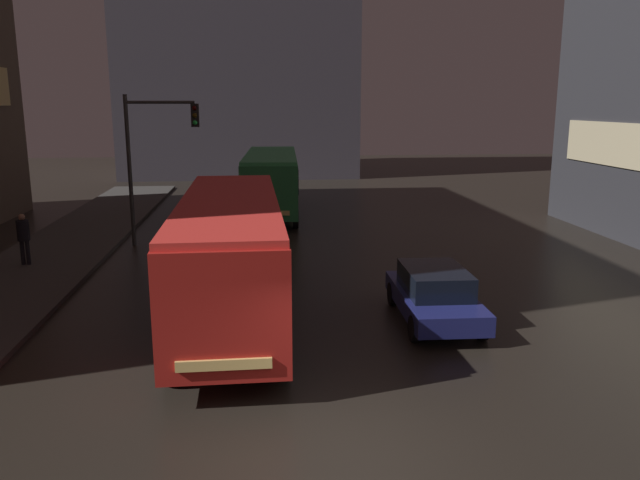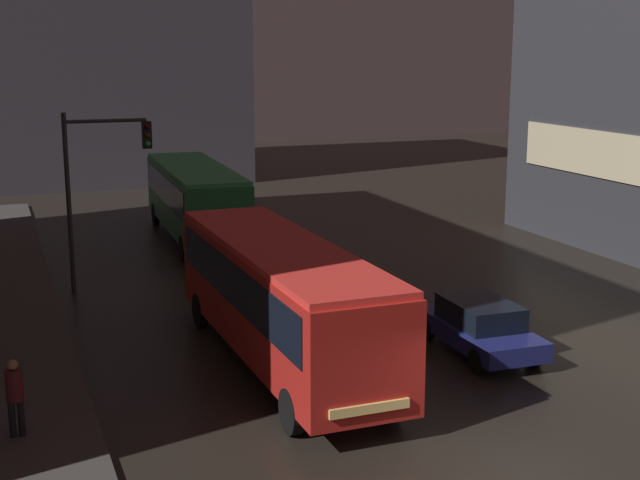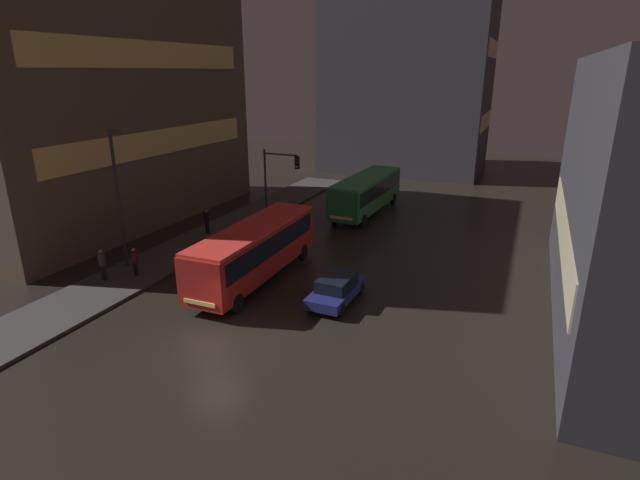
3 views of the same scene
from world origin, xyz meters
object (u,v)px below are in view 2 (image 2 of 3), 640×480
(bus_far, at_px, (195,194))
(traffic_light_main, at_px, (98,172))
(bus_near, at_px, (281,291))
(pedestrian_near, at_px, (15,392))
(car_taxi, at_px, (480,326))

(bus_far, distance_m, traffic_light_main, 8.51)
(bus_near, relative_size, pedestrian_near, 6.52)
(car_taxi, height_order, traffic_light_main, traffic_light_main)
(pedestrian_near, xyz_separation_m, traffic_light_main, (3.22, 11.52, 2.88))
(bus_far, distance_m, car_taxi, 17.22)
(bus_near, height_order, car_taxi, bus_near)
(bus_far, bearing_deg, bus_near, 87.36)
(pedestrian_near, bearing_deg, bus_near, 155.63)
(bus_near, xyz_separation_m, car_taxi, (5.27, -0.87, -1.24))
(bus_near, bearing_deg, bus_far, -95.84)
(car_taxi, bearing_deg, pedestrian_near, 8.89)
(car_taxi, distance_m, traffic_light_main, 13.55)
(bus_far, height_order, pedestrian_near, bus_far)
(pedestrian_near, bearing_deg, bus_far, -158.16)
(bus_far, bearing_deg, pedestrian_near, 69.00)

